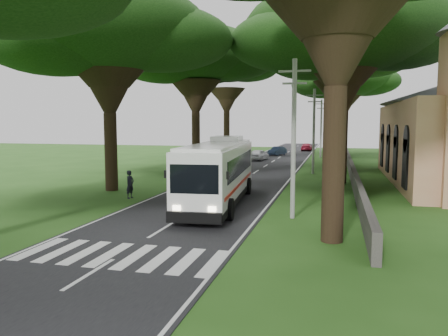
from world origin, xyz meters
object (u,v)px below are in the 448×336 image
coach_bus (219,172)px  pedestrian (130,184)px  pole_near (294,136)px  pole_mid (314,130)px  distant_car_b (277,151)px  distant_car_c (307,147)px  pole_far (321,127)px  distant_car_a (259,155)px

coach_bus → pedestrian: (-6.07, 0.58, -1.06)m
pole_near → pole_mid: same height
pole_near → coach_bus: bearing=149.8°
coach_bus → distant_car_b: bearing=87.7°
pole_near → distant_car_b: pole_near is taller
distant_car_c → pedestrian: size_ratio=2.38×
distant_car_c → pole_mid: bearing=94.1°
coach_bus → pole_near: bearing=-35.0°
pole_far → distant_car_c: (-2.82, 13.97, -3.52)m
pole_far → pedestrian: 38.40m
distant_car_c → distant_car_a: bearing=77.0°
distant_car_a → distant_car_c: bearing=-92.4°
pole_far → distant_car_a: 10.88m
pole_mid → distant_car_c: pole_mid is taller
pole_mid → pedestrian: pole_mid is taller
pole_far → pedestrian: size_ratio=4.42×
distant_car_a → distant_car_c: (4.65, 21.10, -0.08)m
pole_mid → pedestrian: bearing=-122.6°
distant_car_b → pole_far: bearing=0.0°
coach_bus → distant_car_c: coach_bus is taller
pole_far → coach_bus: 37.66m
distant_car_b → distant_car_c: 12.35m
coach_bus → distant_car_b: coach_bus is taller
coach_bus → pedestrian: coach_bus is taller
distant_car_b → pedestrian: pedestrian is taller
distant_car_a → pedestrian: 29.78m
pole_mid → distant_car_c: 34.27m
pole_near → distant_car_c: 54.16m
coach_bus → distant_car_c: (1.80, 51.28, -1.31)m
pole_near → pedestrian: bearing=163.0°
pole_near → distant_car_a: size_ratio=1.92×
pedestrian → distant_car_c: bearing=3.4°
pole_near → pole_far: 40.00m
pole_mid → pedestrian: 20.12m
pole_mid → distant_car_b: bearing=105.9°
distant_car_a → pole_near: bearing=112.9°
pole_near → distant_car_a: (-7.47, 32.87, -3.44)m
pole_mid → coach_bus: size_ratio=0.64×
coach_bus → distant_car_b: (-1.69, 39.43, -1.30)m
distant_car_a → distant_car_b: distant_car_a is taller
distant_car_a → distant_car_b: (1.16, 9.25, -0.08)m
coach_bus → distant_car_a: (-2.85, 30.18, -1.23)m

